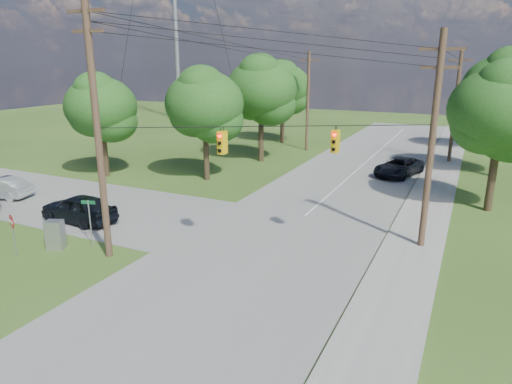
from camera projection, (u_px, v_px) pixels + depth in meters
The scene contains 21 objects.
ground at pixel (184, 278), 19.84m from camera, with size 140.00×140.00×0.00m, color #314E1A.
main_road at pixel (272, 245), 23.34m from camera, with size 10.00×100.00×0.03m, color gray.
sidewalk_east at pixel (408, 269), 20.56m from camera, with size 2.60×100.00×0.12m, color #A5A39A.
pole_sw at pixel (97, 127), 20.36m from camera, with size 2.00×0.32×12.00m.
pole_ne at pixel (432, 140), 21.56m from camera, with size 2.00×0.32×10.50m.
pole_north_e at pixel (455, 106), 40.72m from camera, with size 2.00×0.32×10.00m.
pole_north_w at pixel (308, 101), 46.47m from camera, with size 2.00×0.32×10.00m.
power_lines at pixel (311, 59), 26.67m from camera, with size 13.93×29.62×4.93m.
traffic_signals at pixel (279, 141), 21.09m from camera, with size 4.91×3.27×1.05m.
tree_w_near at pixel (205, 104), 34.50m from camera, with size 6.00×6.00×8.40m.
tree_w_mid at pixel (261, 89), 40.83m from camera, with size 6.40×6.40×9.22m.
tree_w_far at pixel (283, 87), 50.42m from camera, with size 6.00×6.00×8.73m.
tree_e_near at pixel (502, 110), 26.99m from camera, with size 6.20×6.20×8.81m.
tree_e_mid at pixel (506, 90), 35.27m from camera, with size 6.60×6.60×9.64m.
tree_e_far at pixel (488, 93), 46.35m from camera, with size 5.80×5.80×8.32m.
tree_cross_n at pixel (101, 107), 35.74m from camera, with size 5.60×5.60×7.91m.
car_cross_dark at pixel (79, 208), 26.44m from camera, with size 1.94×4.83×1.65m, color black.
car_main_north at pixel (399, 167), 37.06m from camera, with size 2.42×5.26×1.46m, color black.
control_cabinet at pixel (55, 235), 22.74m from camera, with size 0.81×0.59×1.47m, color #96989B.
do_not_enter_sign at pixel (12, 226), 21.69m from camera, with size 0.65×0.30×2.09m.
street_name_sign at pixel (90, 217), 22.75m from camera, with size 0.72×0.23×2.45m.
Camera 1 is at (10.59, -14.90, 9.13)m, focal length 32.00 mm.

